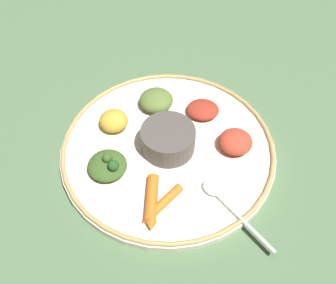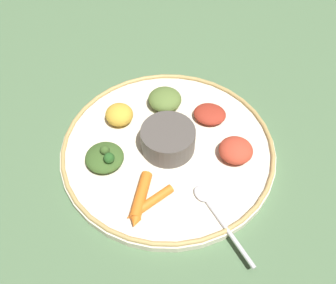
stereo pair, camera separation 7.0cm
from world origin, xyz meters
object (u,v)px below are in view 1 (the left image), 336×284
at_px(greens_pile, 108,165).
at_px(carrot_near_spoon, 152,201).
at_px(carrot_outer, 162,204).
at_px(spoon, 226,204).
at_px(center_bowl, 168,139).

height_order(greens_pile, carrot_near_spoon, greens_pile).
distance_m(greens_pile, carrot_near_spoon, 0.10).
bearing_deg(greens_pile, carrot_outer, -118.21).
distance_m(spoon, carrot_near_spoon, 0.12).
xyz_separation_m(spoon, greens_pile, (0.04, 0.21, 0.01)).
bearing_deg(carrot_outer, spoon, -79.37).
relative_size(center_bowl, greens_pile, 1.03).
height_order(spoon, carrot_near_spoon, carrot_near_spoon).
xyz_separation_m(spoon, carrot_outer, (-0.02, 0.10, 0.00)).
distance_m(carrot_near_spoon, carrot_outer, 0.02).
bearing_deg(carrot_near_spoon, center_bowl, -3.46).
xyz_separation_m(greens_pile, carrot_outer, (-0.06, -0.11, -0.01)).
bearing_deg(center_bowl, spoon, -132.60).
xyz_separation_m(center_bowl, greens_pile, (-0.07, 0.10, -0.01)).
relative_size(center_bowl, carrot_outer, 1.18).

